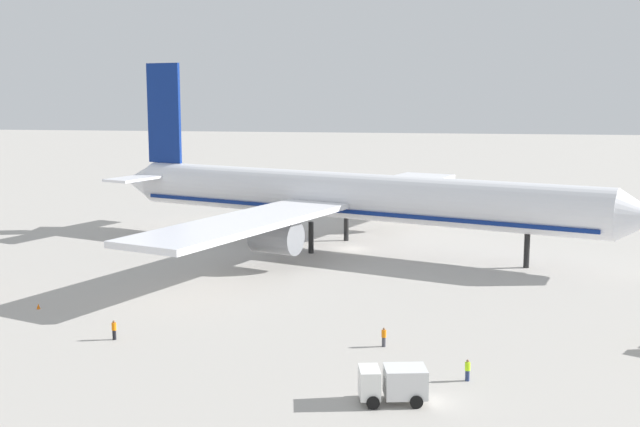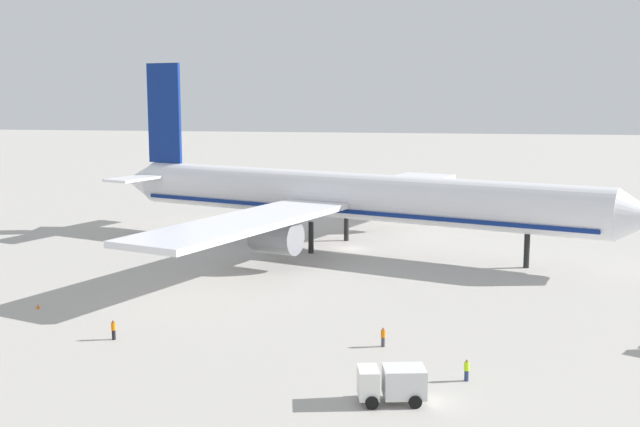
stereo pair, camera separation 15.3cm
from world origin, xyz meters
name	(u,v)px [view 2 (the right image)]	position (x,y,z in m)	size (l,w,h in m)	color
ground_plane	(351,249)	(0.00, 0.00, 0.00)	(600.00, 600.00, 0.00)	#ADA8A0
airliner	(342,197)	(-1.41, 0.34, 7.04)	(75.97, 74.38, 25.23)	white
service_truck_4	(392,382)	(9.34, -52.52, 1.41)	(4.94, 3.33, 2.46)	white
baggage_cart_0	(627,214)	(43.05, 36.74, 0.27)	(1.68, 3.18, 0.40)	#595B60
ground_worker_0	(114,330)	(-15.25, -42.52, 0.87)	(0.55, 0.55, 1.71)	black
ground_worker_3	(383,337)	(7.72, -40.68, 0.83)	(0.51, 0.51, 1.63)	#3F3F47
ground_worker_4	(467,370)	(14.44, -47.60, 0.82)	(0.51, 0.51, 1.62)	navy
traffic_cone_0	(465,209)	(15.68, 37.71, 0.28)	(0.36, 0.36, 0.55)	orange
traffic_cone_2	(38,306)	(-26.61, -34.56, 0.28)	(0.36, 0.36, 0.55)	orange
traffic_cone_3	(226,198)	(-30.33, 44.55, 0.28)	(0.36, 0.36, 0.55)	orange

